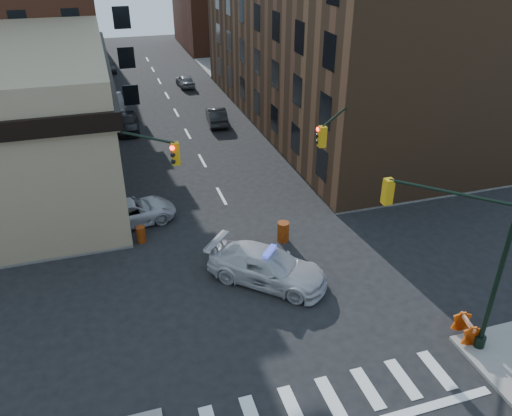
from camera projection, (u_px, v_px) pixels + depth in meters
ground at (271, 288)px, 23.92m from camera, size 140.00×140.00×0.00m
sidewalk_ne at (369, 81)px, 57.26m from camera, size 34.00×54.50×0.15m
commercial_row_ne at (331, 39)px, 42.75m from camera, size 14.00×34.00×14.00m
filler_ne at (235, 3)px, 73.18m from camera, size 16.00×16.00×12.00m
signal_pole_se at (473, 247)px, 18.65m from camera, size 5.40×5.27×8.00m
signal_pole_nw at (126, 176)px, 24.77m from camera, size 3.58×3.67×8.00m
signal_pole_ne at (340, 149)px, 27.82m from camera, size 3.67×3.58×8.00m
tree_ne_near at (258, 75)px, 45.94m from camera, size 3.00×3.00×4.85m
tree_ne_far at (235, 57)px, 52.63m from camera, size 3.00×3.00×4.85m
police_car at (267, 267)px, 23.98m from camera, size 5.99×5.73×1.71m
pickup at (131, 212)px, 28.97m from camera, size 5.50×3.20×1.44m
parked_car_wnear at (128, 122)px, 42.56m from camera, size 2.08×4.69×1.57m
parked_car_wfar at (114, 103)px, 47.59m from camera, size 2.10×4.80×1.53m
parked_car_wdeep at (107, 67)px, 60.93m from camera, size 2.40×4.76×1.32m
parked_car_enear at (216, 116)px, 44.25m from camera, size 2.03×4.62×1.48m
parked_car_efar at (185, 81)px, 55.10m from camera, size 1.77×3.97×1.33m
pedestrian_a at (87, 215)px, 28.14m from camera, size 0.72×0.59×1.69m
pedestrian_b at (56, 227)px, 27.09m from camera, size 0.83×0.68×1.58m
pedestrian_c at (58, 213)px, 28.36m from camera, size 1.02×0.61×1.63m
barrel_road at (283, 232)px, 27.33m from camera, size 0.67×0.67×1.14m
barrel_bank at (141, 234)px, 27.30m from camera, size 0.62×0.62×0.92m
barricade_se_a at (466, 329)px, 20.58m from camera, size 0.80×1.28×0.89m
barricade_nw_a at (119, 218)px, 28.64m from camera, size 1.27×0.80×0.88m
barricade_nw_b at (69, 225)px, 27.94m from camera, size 1.10×0.57×0.82m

